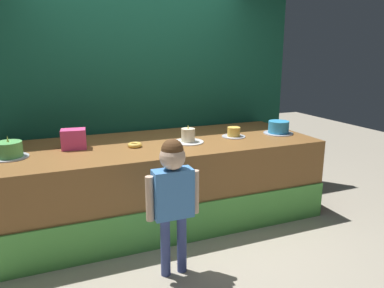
{
  "coord_description": "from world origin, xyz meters",
  "views": [
    {
      "loc": [
        -1.06,
        -2.88,
        1.74
      ],
      "look_at": [
        0.27,
        0.37,
        0.85
      ],
      "focal_mm": 33.87,
      "sensor_mm": 36.0,
      "label": 1
    }
  ],
  "objects_px": {
    "cake_far_left": "(9,150)",
    "cake_far_right": "(278,128)",
    "cake_center_left": "(188,137)",
    "cake_center_right": "(234,133)",
    "child_figure": "(173,189)",
    "pink_box": "(74,139)",
    "donut": "(135,145)"
  },
  "relations": [
    {
      "from": "cake_center_left",
      "to": "cake_center_right",
      "type": "distance_m",
      "value": 0.56
    },
    {
      "from": "donut",
      "to": "child_figure",
      "type": "bearing_deg",
      "value": -85.94
    },
    {
      "from": "child_figure",
      "to": "pink_box",
      "type": "xyz_separation_m",
      "value": [
        -0.62,
        1.09,
        0.21
      ]
    },
    {
      "from": "cake_center_left",
      "to": "cake_far_right",
      "type": "xyz_separation_m",
      "value": [
        1.11,
        -0.0,
        0.01
      ]
    },
    {
      "from": "cake_center_right",
      "to": "cake_far_right",
      "type": "relative_size",
      "value": 0.77
    },
    {
      "from": "child_figure",
      "to": "cake_far_right",
      "type": "height_order",
      "value": "child_figure"
    },
    {
      "from": "pink_box",
      "to": "cake_far_left",
      "type": "bearing_deg",
      "value": -168.84
    },
    {
      "from": "cake_far_left",
      "to": "cake_center_right",
      "type": "height_order",
      "value": "cake_far_left"
    },
    {
      "from": "cake_center_right",
      "to": "cake_far_right",
      "type": "xyz_separation_m",
      "value": [
        0.56,
        -0.04,
        0.02
      ]
    },
    {
      "from": "cake_center_right",
      "to": "cake_far_right",
      "type": "height_order",
      "value": "cake_far_right"
    },
    {
      "from": "pink_box",
      "to": "cake_center_right",
      "type": "height_order",
      "value": "pink_box"
    },
    {
      "from": "cake_center_right",
      "to": "cake_far_right",
      "type": "bearing_deg",
      "value": -4.57
    },
    {
      "from": "child_figure",
      "to": "cake_center_right",
      "type": "distance_m",
      "value": 1.43
    },
    {
      "from": "donut",
      "to": "cake_center_right",
      "type": "bearing_deg",
      "value": 1.05
    },
    {
      "from": "cake_far_left",
      "to": "child_figure",
      "type": "bearing_deg",
      "value": -39.78
    },
    {
      "from": "child_figure",
      "to": "cake_center_right",
      "type": "xyz_separation_m",
      "value": [
        1.05,
        0.96,
        0.16
      ]
    },
    {
      "from": "pink_box",
      "to": "cake_center_left",
      "type": "bearing_deg",
      "value": -9.1
    },
    {
      "from": "donut",
      "to": "cake_far_left",
      "type": "distance_m",
      "value": 1.11
    },
    {
      "from": "pink_box",
      "to": "cake_center_right",
      "type": "relative_size",
      "value": 0.87
    },
    {
      "from": "child_figure",
      "to": "cake_far_right",
      "type": "xyz_separation_m",
      "value": [
        1.6,
        0.91,
        0.18
      ]
    },
    {
      "from": "child_figure",
      "to": "cake_far_right",
      "type": "distance_m",
      "value": 1.85
    },
    {
      "from": "pink_box",
      "to": "cake_center_right",
      "type": "bearing_deg",
      "value": -4.64
    },
    {
      "from": "cake_far_left",
      "to": "cake_far_right",
      "type": "bearing_deg",
      "value": -1.45
    },
    {
      "from": "cake_center_right",
      "to": "pink_box",
      "type": "bearing_deg",
      "value": 175.36
    },
    {
      "from": "cake_center_left",
      "to": "cake_center_right",
      "type": "bearing_deg",
      "value": 4.38
    },
    {
      "from": "donut",
      "to": "cake_center_left",
      "type": "relative_size",
      "value": 0.44
    },
    {
      "from": "child_figure",
      "to": "cake_far_right",
      "type": "relative_size",
      "value": 3.32
    },
    {
      "from": "cake_center_left",
      "to": "cake_far_right",
      "type": "bearing_deg",
      "value": -0.1
    },
    {
      "from": "cake_far_right",
      "to": "donut",
      "type": "bearing_deg",
      "value": 179.18
    },
    {
      "from": "donut",
      "to": "cake_far_left",
      "type": "relative_size",
      "value": 0.44
    },
    {
      "from": "cake_far_left",
      "to": "cake_center_right",
      "type": "distance_m",
      "value": 2.23
    },
    {
      "from": "pink_box",
      "to": "cake_far_right",
      "type": "distance_m",
      "value": 2.23
    }
  ]
}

